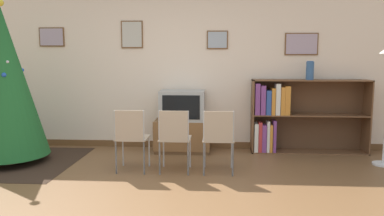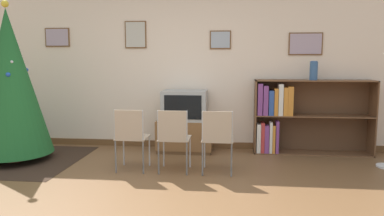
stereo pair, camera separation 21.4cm
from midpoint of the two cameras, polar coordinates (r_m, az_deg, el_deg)
ground_plane at (r=3.91m, az=-8.60°, el=-14.43°), size 24.00×24.00×0.00m
wall_back at (r=6.14m, az=-3.76°, el=6.52°), size 8.91×0.11×2.70m
area_rug at (r=6.00m, az=-26.89°, el=-7.33°), size 1.87×1.78×0.01m
christmas_tree at (r=5.83m, az=-27.54°, el=3.42°), size 1.10×1.10×2.25m
tv_console at (r=5.92m, az=-2.48°, el=-4.23°), size 0.86×0.51×0.50m
television at (r=5.84m, az=-2.51°, el=0.40°), size 0.69×0.50×0.47m
folding_chair_left at (r=4.88m, az=-10.49°, el=-4.25°), size 0.40×0.40×0.82m
folding_chair_center at (r=4.77m, az=-3.97°, el=-4.40°), size 0.40×0.40×0.82m
folding_chair_right at (r=4.73m, az=2.76°, el=-4.49°), size 0.40×0.40×0.82m
bookshelf at (r=6.00m, az=13.42°, el=-1.06°), size 1.78×0.36×1.14m
vase at (r=5.95m, az=16.55°, el=5.54°), size 0.12×0.12×0.29m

